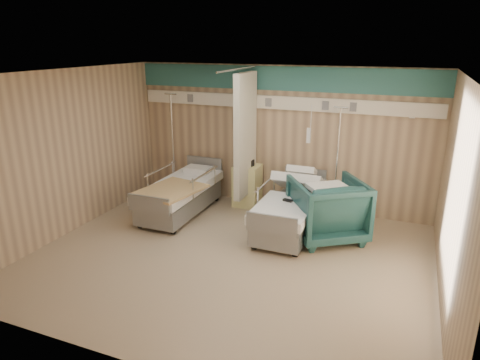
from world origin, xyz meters
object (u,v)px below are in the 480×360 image
bedside_cabinet (247,186)px  bed_right (290,215)px  iv_stand_right (334,196)px  bed_left (180,198)px  iv_stand_left (174,176)px  visitor_armchair (327,209)px

bedside_cabinet → bed_right: bearing=-38.0°
iv_stand_right → bed_right: bearing=-123.7°
bed_left → iv_stand_left: bearing=126.3°
bed_right → bedside_cabinet: 1.46m
bedside_cabinet → iv_stand_left: (-1.64, -0.09, 0.03)m
bedside_cabinet → visitor_armchair: visitor_armchair is taller
bedside_cabinet → iv_stand_left: iv_stand_left is taller
visitor_armchair → iv_stand_right: (-0.04, 0.94, -0.09)m
bed_right → visitor_armchair: bearing=-2.2°
bed_right → visitor_armchair: visitor_armchair is taller
bed_left → iv_stand_right: bearing=18.1°
bed_left → iv_stand_left: 1.01m
bed_left → iv_stand_left: size_ratio=0.97×
bed_right → bed_left: size_ratio=1.00×
bedside_cabinet → bed_left: bearing=-139.4°
bed_right → bedside_cabinet: size_ratio=2.54×
bed_right → iv_stand_left: iv_stand_left is taller
bed_left → bedside_cabinet: bearing=40.6°
bed_left → bedside_cabinet: bedside_cabinet is taller
visitor_armchair → iv_stand_left: 3.54m
bed_left → iv_stand_right: size_ratio=1.02×
iv_stand_left → bed_left: bearing=-53.7°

